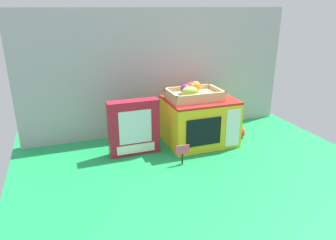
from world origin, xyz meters
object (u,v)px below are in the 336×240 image
Objects in this scene: toy_microwave at (200,121)px; cookie_set_box at (134,128)px; price_sign at (183,152)px; food_groups_crate at (193,94)px; loose_toy_apple at (239,133)px.

cookie_set_box is at bearing -177.32° from toy_microwave.
price_sign is (-0.19, -0.21, -0.06)m from toy_microwave.
food_groups_crate is 0.35m from price_sign.
food_groups_crate is (-0.04, 0.00, 0.16)m from toy_microwave.
food_groups_crate reaches higher than toy_microwave.
food_groups_crate is 2.82× the size of price_sign.
loose_toy_apple is at bearing 23.25° from price_sign.
food_groups_crate is 0.37m from cookie_set_box.
food_groups_crate reaches higher than price_sign.
food_groups_crate is 4.27× the size of loose_toy_apple.
price_sign is 1.51× the size of loose_toy_apple.
price_sign reaches higher than loose_toy_apple.
loose_toy_apple is (0.25, -0.03, -0.10)m from toy_microwave.
food_groups_crate is at bearing 3.67° from cookie_set_box.
food_groups_crate is at bearing 174.61° from toy_microwave.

